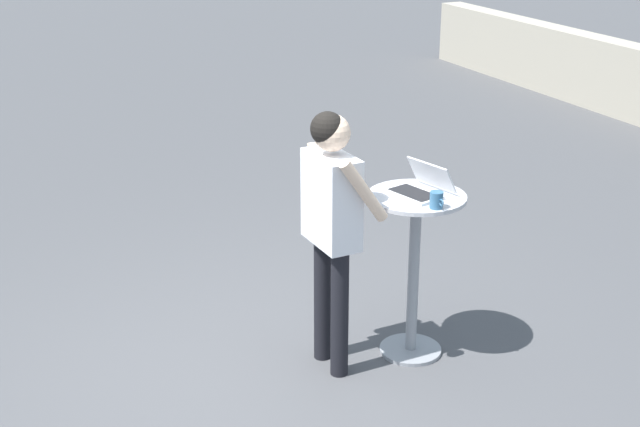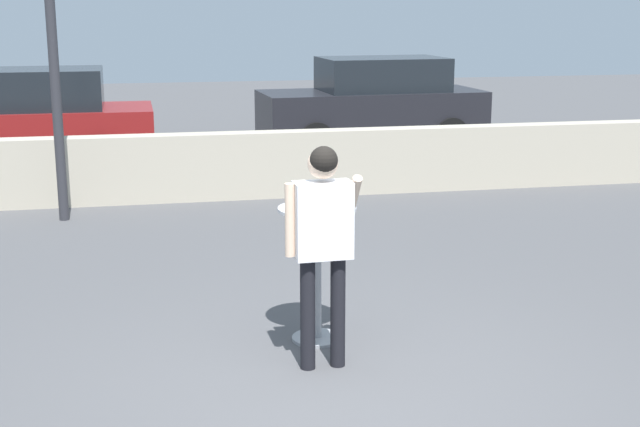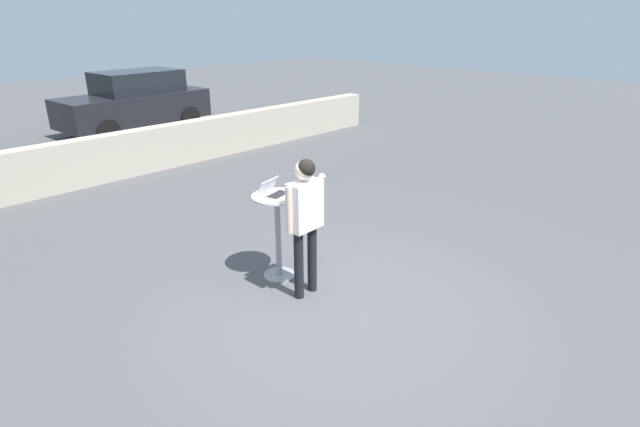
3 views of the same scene
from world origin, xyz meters
TOP-DOWN VIEW (x-y plane):
  - ground_plane at (0.00, 0.00)m, footprint 50.00×50.00m
  - pavement_kerb at (0.00, 6.45)m, footprint 15.93×0.35m
  - cafe_table at (0.07, 1.03)m, footprint 0.61×0.61m
  - laptop at (0.05, 1.06)m, footprint 0.40×0.37m
  - coffee_mug at (0.31, 1.02)m, footprint 0.12×0.08m
  - standing_person at (-0.00, 0.49)m, footprint 0.55×0.37m
  - parked_car_further_down at (3.00, 10.27)m, footprint 4.13×1.92m

SIDE VIEW (x-z plane):
  - ground_plane at x=0.00m, z-range 0.00..0.00m
  - pavement_kerb at x=0.00m, z-range 0.00..0.90m
  - cafe_table at x=0.07m, z-range 0.15..1.24m
  - parked_car_further_down at x=3.00m, z-range 0.00..1.65m
  - standing_person at x=0.00m, z-range 0.22..1.88m
  - laptop at x=0.05m, z-range 1.03..1.22m
  - coffee_mug at x=0.31m, z-range 1.08..1.18m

